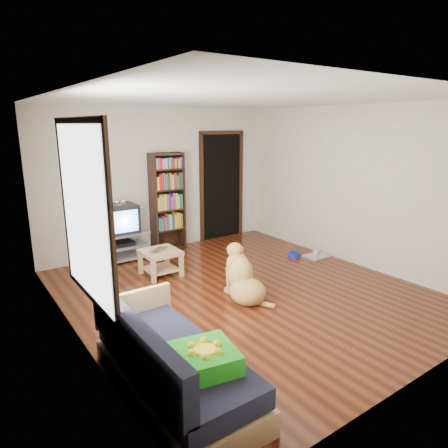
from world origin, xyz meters
TOP-DOWN VIEW (x-y plane):
  - ground at (0.00, 0.00)m, footprint 5.00×5.00m
  - ceiling at (0.00, 0.00)m, footprint 5.00×5.00m
  - wall_back at (0.00, 2.50)m, footprint 4.50×0.00m
  - wall_front at (0.00, -2.50)m, footprint 4.50×0.00m
  - wall_left at (-2.25, 0.00)m, footprint 0.00×5.00m
  - wall_right at (2.25, 0.00)m, footprint 0.00×5.00m
  - green_cushion at (-1.75, -1.76)m, footprint 0.56×0.56m
  - laptop at (-0.66, 1.21)m, footprint 0.37×0.33m
  - dog_bowl at (1.69, 0.69)m, footprint 0.22×0.22m
  - grey_rag at (1.99, 0.44)m, footprint 0.40×0.33m
  - window at (-2.23, -0.50)m, footprint 0.03×1.46m
  - doorway at (1.35, 2.48)m, footprint 1.03×0.05m
  - tv_stand at (-0.90, 2.25)m, footprint 0.90×0.45m
  - crt_tv at (-0.90, 2.27)m, footprint 0.55×0.52m
  - bookshelf at (0.05, 2.34)m, footprint 0.60×0.30m
  - sofa at (-1.87, -1.38)m, footprint 0.80×1.80m
  - coffee_table at (-0.66, 1.24)m, footprint 0.55×0.55m
  - dog at (-0.15, -0.18)m, footprint 0.53×0.93m

SIDE VIEW (x-z plane):
  - ground at x=0.00m, z-range 0.00..0.00m
  - grey_rag at x=1.99m, z-range 0.00..0.03m
  - dog_bowl at x=1.69m, z-range 0.00..0.08m
  - sofa at x=-1.87m, z-range -0.14..0.66m
  - tv_stand at x=-0.90m, z-range 0.02..0.52m
  - dog at x=-0.15m, z-range -0.10..0.66m
  - coffee_table at x=-0.66m, z-range 0.08..0.48m
  - laptop at x=-0.66m, z-range 0.40..0.42m
  - green_cushion at x=-1.75m, z-range 0.42..0.58m
  - crt_tv at x=-0.90m, z-range 0.45..1.03m
  - bookshelf at x=0.05m, z-range 0.10..1.90m
  - doorway at x=1.35m, z-range 0.03..2.21m
  - wall_back at x=0.00m, z-range -0.95..3.55m
  - wall_front at x=0.00m, z-range -0.95..3.55m
  - wall_left at x=-2.25m, z-range -1.20..3.80m
  - wall_right at x=2.25m, z-range -1.20..3.80m
  - window at x=-2.23m, z-range 0.65..2.35m
  - ceiling at x=0.00m, z-range 2.60..2.60m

